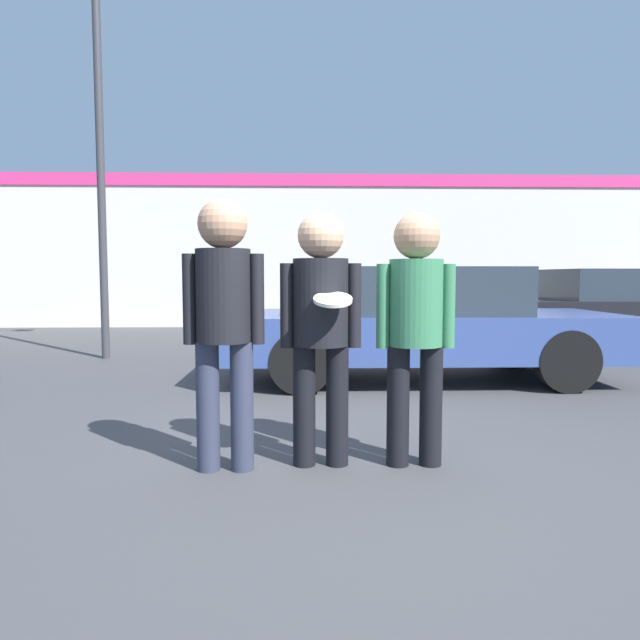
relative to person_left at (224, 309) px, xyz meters
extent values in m
plane|color=#3F3F42|center=(0.71, 0.08, -1.05)|extent=(56.00, 56.00, 0.00)
cube|color=silver|center=(0.71, 10.57, 0.83)|extent=(24.00, 0.18, 3.75)
cube|color=#E0337A|center=(0.71, 10.46, 2.56)|extent=(24.00, 0.04, 0.30)
cylinder|color=#2D3347|center=(-0.11, 0.00, -0.63)|extent=(0.15, 0.15, 0.84)
cylinder|color=#2D3347|center=(0.11, 0.00, -0.63)|extent=(0.15, 0.15, 0.84)
cylinder|color=black|center=(0.00, 0.00, 0.09)|extent=(0.35, 0.35, 0.59)
cylinder|color=black|center=(-0.21, 0.00, 0.07)|extent=(0.09, 0.09, 0.58)
cylinder|color=black|center=(0.21, 0.00, 0.07)|extent=(0.09, 0.09, 0.58)
sphere|color=tan|center=(0.00, 0.00, 0.54)|extent=(0.31, 0.31, 0.31)
cylinder|color=black|center=(0.51, 0.08, -0.65)|extent=(0.15, 0.15, 0.81)
cylinder|color=black|center=(0.73, 0.08, -0.65)|extent=(0.15, 0.15, 0.81)
cylinder|color=black|center=(0.62, 0.08, 0.04)|extent=(0.36, 0.36, 0.57)
cylinder|color=black|center=(0.40, 0.08, 0.02)|extent=(0.09, 0.09, 0.55)
cylinder|color=black|center=(0.85, 0.08, 0.02)|extent=(0.09, 0.09, 0.55)
sphere|color=tan|center=(0.62, 0.08, 0.48)|extent=(0.30, 0.30, 0.30)
cylinder|color=silver|center=(0.69, -0.17, 0.07)|extent=(0.24, 0.24, 0.10)
cylinder|color=black|center=(1.14, 0.06, -0.65)|extent=(0.15, 0.15, 0.80)
cylinder|color=black|center=(1.36, 0.06, -0.65)|extent=(0.15, 0.15, 0.80)
cylinder|color=#33724C|center=(1.25, 0.06, 0.04)|extent=(0.35, 0.35, 0.57)
cylinder|color=#33724C|center=(1.03, 0.06, 0.02)|extent=(0.09, 0.09, 0.55)
cylinder|color=#33724C|center=(1.46, 0.06, 0.02)|extent=(0.09, 0.09, 0.55)
sphere|color=tan|center=(1.25, 0.06, 0.47)|extent=(0.30, 0.30, 0.30)
cube|color=#334784|center=(1.93, 3.23, -0.50)|extent=(4.66, 1.87, 0.52)
cube|color=#28333D|center=(1.83, 3.23, 0.04)|extent=(2.42, 1.61, 0.55)
cylinder|color=black|center=(3.37, 4.07, -0.71)|extent=(0.69, 0.22, 0.69)
cylinder|color=black|center=(3.37, 2.39, -0.71)|extent=(0.69, 0.22, 0.69)
cylinder|color=black|center=(0.48, 4.07, -0.71)|extent=(0.69, 0.22, 0.69)
cylinder|color=black|center=(0.48, 2.39, -0.71)|extent=(0.69, 0.22, 0.69)
cube|color=black|center=(6.22, 6.06, -0.47)|extent=(4.73, 1.89, 0.56)
cube|color=#28333D|center=(6.12, 6.06, 0.07)|extent=(2.46, 1.62, 0.52)
cylinder|color=black|center=(4.75, 6.91, -0.70)|extent=(0.71, 0.22, 0.71)
cylinder|color=black|center=(4.75, 5.22, -0.70)|extent=(0.71, 0.22, 0.71)
cylinder|color=#38383D|center=(-2.52, 5.13, 2.29)|extent=(0.12, 0.12, 6.68)
sphere|color=#387A3D|center=(4.56, 9.92, -0.59)|extent=(0.92, 0.92, 0.92)
camera|label=1|loc=(0.51, -3.65, 0.21)|focal=32.00mm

